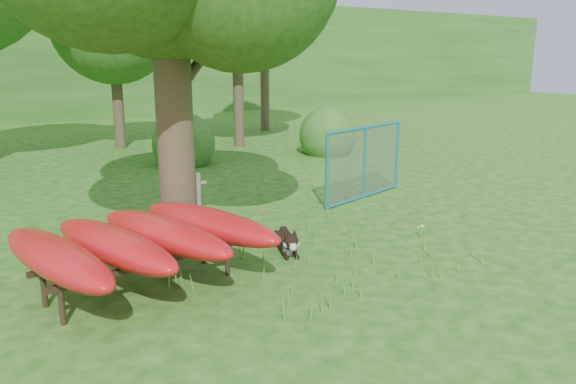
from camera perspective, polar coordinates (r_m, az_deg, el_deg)
ground at (r=8.10m, az=3.76°, el=-8.76°), size 80.00×80.00×0.00m
wooden_post at (r=9.77m, az=-9.09°, el=-1.20°), size 0.31×0.11×1.14m
kayak_rack at (r=7.71m, az=-14.84°, el=-4.68°), size 3.37×3.00×0.94m
husky_dog at (r=9.06m, az=-0.08°, el=-5.13°), size 0.58×0.97×0.47m
fence_section at (r=12.40m, az=7.81°, el=3.00°), size 2.69×0.68×2.67m
wildflower_clump at (r=10.02m, az=13.37°, el=-3.51°), size 0.11×0.09×0.23m
bg_tree_c at (r=19.83m, az=-17.43°, el=16.11°), size 4.00×4.00×6.12m
shrub_right at (r=18.06m, az=4.00°, el=3.88°), size 1.80×1.80×1.80m
shrub_mid at (r=16.55m, az=-10.46°, el=2.77°), size 1.80×1.80×1.80m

